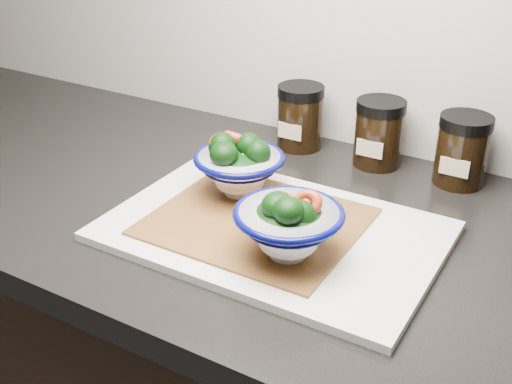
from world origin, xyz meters
The scene contains 8 objects.
countertop centered at (0.00, 1.45, 0.88)m, with size 3.50×0.60×0.04m, color black.
cutting_board centered at (-0.04, 1.40, 0.91)m, with size 0.45×0.30×0.01m, color silver.
bamboo_mat centered at (-0.07, 1.40, 0.91)m, with size 0.28×0.24×0.00m, color brown.
bowl_left centered at (-0.13, 1.46, 0.96)m, with size 0.14×0.14×0.10m.
bowl_right centered at (0.01, 1.35, 0.96)m, with size 0.14×0.14×0.10m.
spice_jar_a centered at (-0.15, 1.69, 0.96)m, with size 0.08×0.08×0.11m.
spice_jar_b centered at (0.00, 1.69, 0.96)m, with size 0.08×0.08×0.11m.
spice_jar_c centered at (0.13, 1.69, 0.96)m, with size 0.08×0.08×0.11m.
Camera 1 is at (0.32, 0.74, 1.37)m, focal length 45.00 mm.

